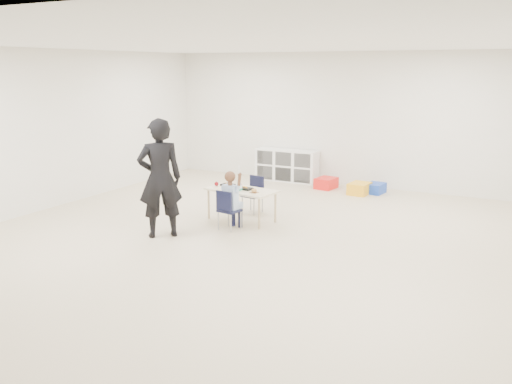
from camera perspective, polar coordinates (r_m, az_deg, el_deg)
The scene contains 16 objects.
room at distance 7.59m, azimuth -1.71°, elevation 4.82°, with size 9.00×9.02×2.80m.
table at distance 8.92m, azimuth -1.53°, elevation -1.34°, with size 1.22×0.74×0.53m.
chair_near at distance 8.43m, azimuth -2.80°, elevation -1.87°, with size 0.31×0.29×0.64m, color black, non-canonical shape.
chair_far at distance 9.39m, azimuth -0.39°, elevation -0.30°, with size 0.31×0.29×0.64m, color black, non-canonical shape.
child at distance 8.39m, azimuth -2.82°, elevation -0.66°, with size 0.42×0.42×1.00m, color #99B2D0, non-canonical shape.
lunch_tray_near at distance 8.84m, azimuth -1.10°, elevation 0.36°, with size 0.22×0.16×0.03m, color black.
lunch_tray_far at distance 9.14m, azimuth -2.97°, elevation 0.76°, with size 0.22×0.16×0.03m, color black.
milk_carton at distance 8.74m, azimuth -1.79°, elevation 0.44°, with size 0.07×0.07×0.10m, color white.
bread_roll at distance 8.62m, azimuth -0.19°, elevation 0.15°, with size 0.09×0.09×0.07m, color tan.
apple_near at distance 8.97m, azimuth -1.68°, elevation 0.68°, with size 0.07×0.07×0.07m, color maroon.
apple_far at distance 9.13m, azimuth -4.18°, elevation 0.86°, with size 0.07×0.07×0.07m, color maroon.
cubby_shelf at distance 12.07m, azimuth 3.26°, elevation 2.82°, with size 1.40×0.40×0.70m, color white.
adult at distance 8.07m, azimuth -10.09°, elevation 1.42°, with size 0.65×0.42×1.77m, color black.
bin_red at distance 11.42m, azimuth 7.39°, elevation 0.94°, with size 0.36×0.46×0.22m, color red.
bin_yellow at distance 11.00m, azimuth 10.84°, elevation 0.36°, with size 0.37×0.47×0.23m, color #FFAF1A.
bin_blue at distance 11.15m, azimuth 12.43°, elevation 0.39°, with size 0.33×0.42×0.20m, color #193FBB.
Camera 1 is at (3.67, -6.56, 2.48)m, focal length 38.00 mm.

